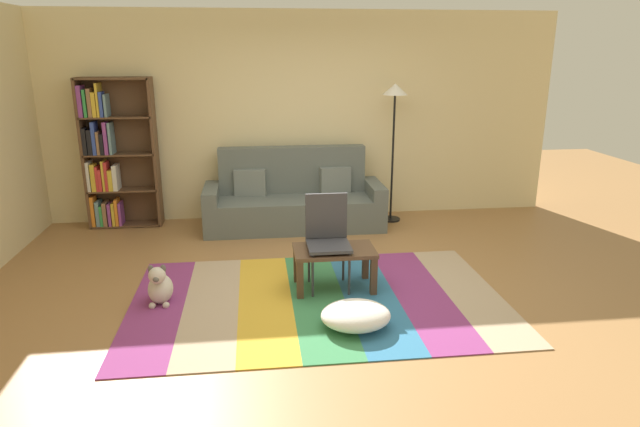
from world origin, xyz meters
The scene contains 11 objects.
ground_plane centered at (0.00, 0.00, 0.00)m, with size 14.00×14.00×0.00m, color #9E7042.
back_wall centered at (0.00, 2.55, 1.35)m, with size 6.80×0.10×2.70m, color beige.
rug centered at (-0.13, -0.24, 0.01)m, with size 3.38×2.17×0.01m.
couch centered at (-0.18, 2.02, 0.34)m, with size 2.26×0.80×1.00m.
bookshelf centered at (-2.46, 2.30, 0.91)m, with size 0.90×0.28×1.89m.
coffee_table centered at (0.05, 0.01, 0.33)m, with size 0.76×0.46×0.39m.
pouf centered at (0.12, -0.78, 0.11)m, with size 0.58×0.50×0.20m, color white.
dog centered at (-1.55, -0.12, 0.16)m, with size 0.22×0.35×0.40m.
standing_lamp centered at (1.13, 2.12, 1.50)m, with size 0.32×0.32×1.80m.
tv_remote centered at (0.08, 0.01, 0.41)m, with size 0.04×0.15×0.02m, color black.
folding_chair centered at (0.00, 0.09, 0.53)m, with size 0.40×0.40×0.90m.
Camera 1 is at (-0.66, -4.80, 2.20)m, focal length 30.87 mm.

